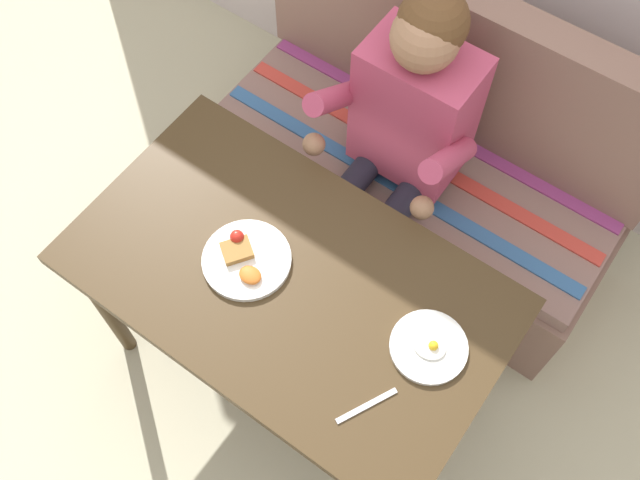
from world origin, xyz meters
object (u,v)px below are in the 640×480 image
object	(u,v)px
fork	(367,406)
person	(402,130)
plate_breakfast	(246,258)
couch	(419,169)
plate_eggs	(429,347)
table	(289,290)

from	to	relation	value
fork	person	bearing A→B (deg)	143.19
fork	plate_breakfast	bearing A→B (deg)	-169.57
couch	fork	xyz separation A→B (m)	(0.37, -0.93, 0.40)
plate_eggs	person	bearing A→B (deg)	128.29
couch	fork	distance (m)	1.08
person	fork	xyz separation A→B (m)	(0.38, -0.76, -0.01)
couch	person	bearing A→B (deg)	-93.74
couch	fork	bearing A→B (deg)	-68.42
plate_breakfast	fork	distance (m)	0.51
couch	plate_eggs	xyz separation A→B (m)	(0.41, -0.71, 0.41)
plate_breakfast	fork	bearing A→B (deg)	-16.10
table	person	bearing A→B (deg)	91.11
couch	plate_breakfast	size ratio (longest dim) A/B	5.87
table	person	xyz separation A→B (m)	(-0.01, 0.59, 0.09)
person	fork	bearing A→B (deg)	-63.34
table	plate_eggs	distance (m)	0.43
plate_eggs	fork	size ratio (longest dim) A/B	1.19
couch	table	bearing A→B (deg)	-90.00
table	person	size ratio (longest dim) A/B	0.99
table	person	distance (m)	0.60
table	couch	size ratio (longest dim) A/B	0.83
person	plate_breakfast	xyz separation A→B (m)	(-0.11, -0.61, 0.00)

